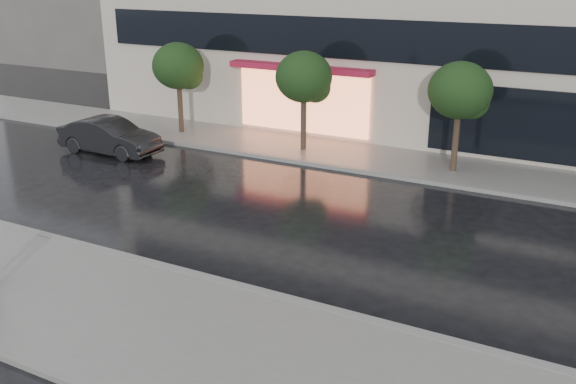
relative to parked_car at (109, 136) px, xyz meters
The scene contains 9 objects.
ground 11.49m from the parked_car, 32.85° to the right, with size 120.00×120.00×0.00m, color black.
sidewalk_near 13.52m from the parked_car, 44.51° to the right, with size 60.00×4.50×0.12m, color slate.
sidewalk_far 10.46m from the parked_car, 22.70° to the left, with size 60.00×3.50×0.12m, color slate.
curb_near 12.06m from the parked_car, 36.85° to the right, with size 60.00×0.25×0.14m, color gray.
curb_far 9.92m from the parked_car, 13.31° to the left, with size 60.00×0.25×0.14m, color gray.
tree_far_west 4.47m from the parked_car, 79.67° to the left, with size 2.20×2.20×3.99m.
tree_mid_west 8.02m from the parked_car, 29.64° to the left, with size 2.20×2.20×3.99m.
tree_mid_east 13.44m from the parked_car, 16.71° to the left, with size 2.20×2.20×3.99m.
parked_car is the anchor object (origin of this frame).
Camera 1 is at (8.07, -12.06, 7.06)m, focal length 40.00 mm.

